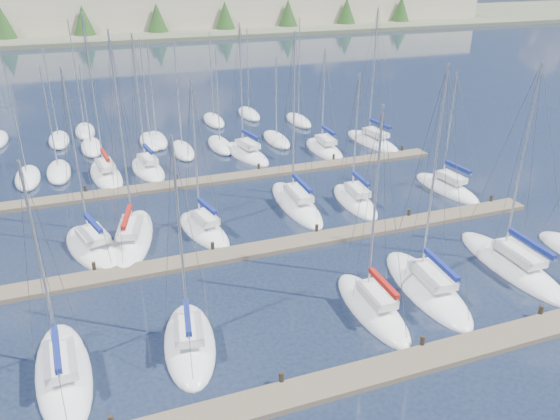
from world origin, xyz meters
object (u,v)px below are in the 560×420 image
object	(u,v)px
sailboat_m	(447,188)
sailboat_r	(373,142)
sailboat_o	(148,169)
sailboat_q	(324,149)
sailboat_d	(372,308)
sailboat_l	(355,201)
sailboat_e	(427,287)
sailboat_c	(190,343)
sailboat_h	(93,247)
sailboat_b	(63,373)
sailboat_n	(106,175)
sailboat_j	(204,230)
sailboat_i	(133,238)
sailboat_p	(246,154)
sailboat_k	(296,204)
sailboat_f	(511,265)

from	to	relation	value
sailboat_m	sailboat_r	bearing A→B (deg)	82.85
sailboat_r	sailboat_o	distance (m)	24.83
sailboat_q	sailboat_d	world-z (taller)	sailboat_d
sailboat_r	sailboat_l	bearing A→B (deg)	-130.23
sailboat_e	sailboat_d	distance (m)	4.37
sailboat_e	sailboat_c	world-z (taller)	sailboat_e
sailboat_l	sailboat_h	world-z (taller)	sailboat_h
sailboat_b	sailboat_o	xyz separation A→B (m)	(7.93, 27.59, 0.02)
sailboat_n	sailboat_o	bearing A→B (deg)	-3.01
sailboat_j	sailboat_i	bearing A→B (deg)	162.13
sailboat_h	sailboat_i	size ratio (longest dim) A/B	0.87
sailboat_m	sailboat_p	bearing A→B (deg)	127.17
sailboat_n	sailboat_b	bearing A→B (deg)	-104.38
sailboat_e	sailboat_m	world-z (taller)	sailboat_e
sailboat_l	sailboat_c	size ratio (longest dim) A/B	0.93
sailboat_q	sailboat_m	size ratio (longest dim) A/B	1.02
sailboat_e	sailboat_m	xyz separation A→B (m)	(10.92, 13.13, -0.00)
sailboat_k	sailboat_n	size ratio (longest dim) A/B	0.95
sailboat_r	sailboat_m	bearing A→B (deg)	-97.40
sailboat_f	sailboat_l	xyz separation A→B (m)	(-5.03, 13.10, 0.00)
sailboat_i	sailboat_r	distance (m)	31.25
sailboat_j	sailboat_r	world-z (taller)	sailboat_r
sailboat_h	sailboat_c	bearing A→B (deg)	-86.96
sailboat_o	sailboat_n	world-z (taller)	sailboat_n
sailboat_q	sailboat_d	size ratio (longest dim) A/B	0.87
sailboat_d	sailboat_o	distance (m)	29.49
sailboat_j	sailboat_c	xyz separation A→B (m)	(-3.72, -12.80, -0.00)
sailboat_p	sailboat_n	xyz separation A→B (m)	(-14.30, -1.28, 0.01)
sailboat_f	sailboat_k	size ratio (longest dim) A/B	0.97
sailboat_r	sailboat_q	bearing A→B (deg)	178.14
sailboat_k	sailboat_m	bearing A→B (deg)	-5.04
sailboat_o	sailboat_m	world-z (taller)	sailboat_o
sailboat_d	sailboat_r	xyz separation A→B (m)	(15.51, 28.04, 0.00)
sailboat_p	sailboat_o	size ratio (longest dim) A/B	1.03
sailboat_q	sailboat_k	bearing A→B (deg)	-122.69
sailboat_p	sailboat_h	bearing A→B (deg)	-147.19
sailboat_h	sailboat_r	xyz separation A→B (m)	(30.66, 14.64, 0.01)
sailboat_q	sailboat_f	distance (m)	26.51
sailboat_o	sailboat_r	bearing A→B (deg)	-7.95
sailboat_q	sailboat_h	xyz separation A→B (m)	(-24.50, -14.17, 0.00)
sailboat_d	sailboat_k	bearing A→B (deg)	86.15
sailboat_q	sailboat_c	size ratio (longest dim) A/B	0.91
sailboat_e	sailboat_p	distance (m)	28.45
sailboat_e	sailboat_m	bearing A→B (deg)	54.29
sailboat_r	sailboat_d	bearing A→B (deg)	-125.15
sailboat_q	sailboat_r	size ratio (longest dim) A/B	0.75
sailboat_b	sailboat_c	world-z (taller)	sailboat_c
sailboat_d	sailboat_f	bearing A→B (deg)	6.66
sailboat_q	sailboat_l	distance (m)	13.72
sailboat_l	sailboat_e	world-z (taller)	sailboat_e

